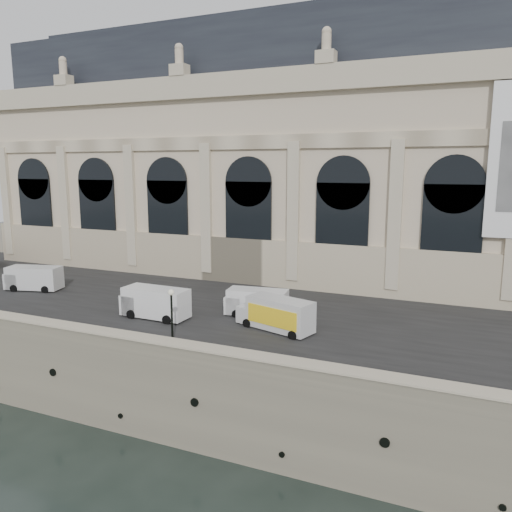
{
  "coord_description": "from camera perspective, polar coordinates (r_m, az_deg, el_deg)",
  "views": [
    {
      "loc": [
        17.44,
        -25.9,
        18.5
      ],
      "look_at": [
        -3.2,
        22.0,
        9.17
      ],
      "focal_mm": 35.0,
      "sensor_mm": 36.0,
      "label": 1
    }
  ],
  "objects": [
    {
      "name": "van_a",
      "position": [
        56.1,
        -24.28,
        -2.33
      ],
      "size": [
        5.9,
        3.42,
        2.47
      ],
      "color": "silver",
      "rests_on": "quay"
    },
    {
      "name": "ground",
      "position": [
        36.29,
        -9.78,
        -20.67
      ],
      "size": [
        260.0,
        260.0,
        0.0
      ],
      "primitive_type": "plane",
      "color": "black",
      "rests_on": "ground"
    },
    {
      "name": "street",
      "position": [
        45.3,
        -0.29,
        -5.84
      ],
      "size": [
        160.0,
        24.0,
        0.06
      ],
      "primitive_type": "cube",
      "color": "#2D2D2D",
      "rests_on": "quay"
    },
    {
      "name": "van_c",
      "position": [
        42.43,
        -0.25,
        -5.32
      ],
      "size": [
        5.43,
        2.68,
        2.32
      ],
      "color": "silver",
      "rests_on": "quay"
    },
    {
      "name": "lamp_right",
      "position": [
        35.78,
        -9.59,
        -6.99
      ],
      "size": [
        0.42,
        0.42,
        4.12
      ],
      "color": "black",
      "rests_on": "quay"
    },
    {
      "name": "quay",
      "position": [
        65.22,
        7.13,
        -3.69
      ],
      "size": [
        160.0,
        70.0,
        6.0
      ],
      "primitive_type": "cube",
      "color": "gray",
      "rests_on": "ground"
    },
    {
      "name": "parapet",
      "position": [
        33.88,
        -9.56,
        -10.54
      ],
      "size": [
        160.0,
        1.4,
        1.21
      ],
      "color": "gray",
      "rests_on": "quay"
    },
    {
      "name": "van_b",
      "position": [
        42.79,
        -11.74,
        -5.23
      ],
      "size": [
        5.86,
        2.53,
        2.58
      ],
      "color": "white",
      "rests_on": "quay"
    },
    {
      "name": "museum",
      "position": [
        61.41,
        0.91,
        11.28
      ],
      "size": [
        69.0,
        18.7,
        29.1
      ],
      "color": "beige",
      "rests_on": "quay"
    },
    {
      "name": "box_truck",
      "position": [
        38.83,
        2.31,
        -6.65
      ],
      "size": [
        6.69,
        3.76,
        2.57
      ],
      "color": "silver",
      "rests_on": "quay"
    }
  ]
}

